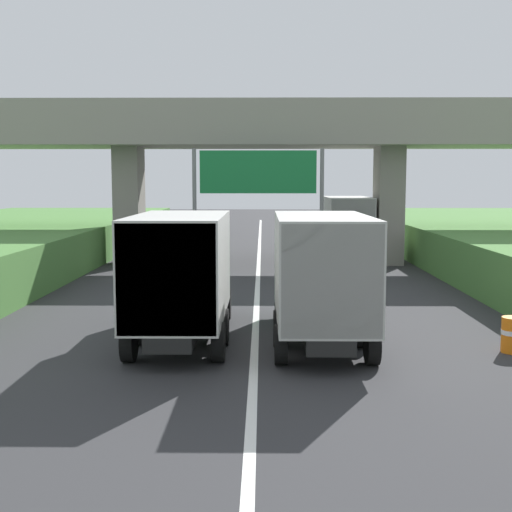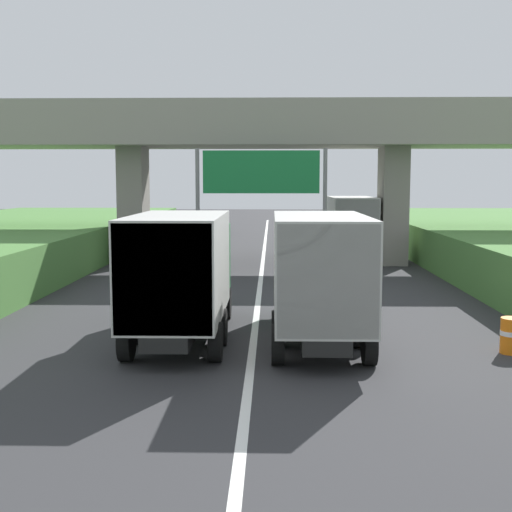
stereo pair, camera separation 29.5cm
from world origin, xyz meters
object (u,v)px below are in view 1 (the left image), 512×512
(truck_white, at_px, (345,224))
(car_black, at_px, (198,223))
(truck_green, at_px, (184,269))
(truck_silver, at_px, (319,270))
(overhead_highway_sign, at_px, (258,181))

(truck_white, relative_size, car_black, 1.78)
(truck_green, bearing_deg, truck_silver, -3.39)
(overhead_highway_sign, bearing_deg, truck_white, 56.53)
(truck_silver, height_order, truck_green, same)
(truck_green, xyz_separation_m, car_black, (-3.15, 36.75, -1.08))
(overhead_highway_sign, xyz_separation_m, truck_green, (-1.92, -12.22, -2.35))
(truck_silver, height_order, car_black, truck_silver)
(truck_green, relative_size, truck_white, 1.00)
(truck_silver, bearing_deg, truck_green, 176.61)
(overhead_highway_sign, relative_size, car_black, 1.43)
(truck_silver, distance_m, car_black, 37.60)
(overhead_highway_sign, height_order, truck_silver, overhead_highway_sign)
(overhead_highway_sign, xyz_separation_m, truck_white, (4.80, 7.26, -2.35))
(truck_silver, bearing_deg, truck_white, 81.08)
(overhead_highway_sign, relative_size, truck_green, 0.81)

